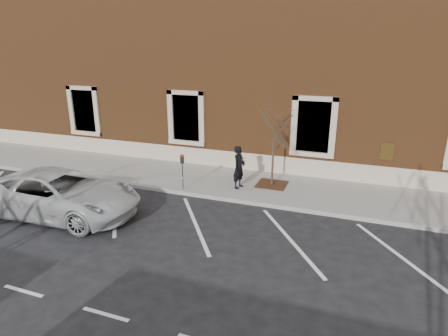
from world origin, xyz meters
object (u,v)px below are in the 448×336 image
at_px(man, 239,167).
at_px(white_truck, 60,194).
at_px(sapling, 274,130).
at_px(parking_meter, 182,166).

distance_m(man, white_truck, 6.71).
bearing_deg(sapling, man, -146.35).
bearing_deg(white_truck, sapling, -54.05).
xyz_separation_m(man, parking_meter, (-2.06, -0.95, 0.13)).
xyz_separation_m(man, sapling, (1.20, 0.80, 1.47)).
relative_size(sapling, white_truck, 0.59).
bearing_deg(parking_meter, man, 0.85).
xyz_separation_m(man, white_truck, (-5.14, -4.29, -0.24)).
relative_size(man, sapling, 0.52).
height_order(parking_meter, white_truck, parking_meter).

